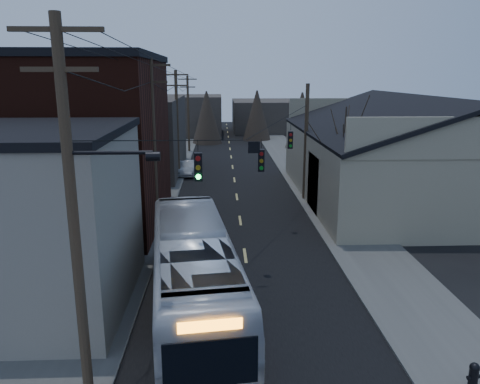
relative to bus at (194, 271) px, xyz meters
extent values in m
cube|color=black|center=(2.31, 21.80, -1.71)|extent=(9.00, 110.00, 0.02)
cube|color=#474744|center=(-4.19, 21.80, -1.66)|extent=(4.00, 110.00, 0.12)
cube|color=#474744|center=(8.81, 21.80, -1.66)|extent=(4.00, 110.00, 0.12)
cube|color=gray|center=(-6.69, 0.80, 1.78)|extent=(8.00, 8.00, 7.00)
cube|color=black|center=(-7.69, 11.80, 3.28)|extent=(10.00, 12.00, 10.00)
cube|color=#38312C|center=(-7.19, 27.80, 1.78)|extent=(9.00, 14.00, 7.00)
cube|color=gray|center=(15.31, 16.80, 0.78)|extent=(16.00, 20.00, 5.00)
cube|color=black|center=(11.31, 16.80, 4.58)|extent=(8.16, 20.60, 2.86)
cube|color=black|center=(19.31, 16.80, 4.58)|extent=(8.16, 20.60, 2.86)
cube|color=#38312C|center=(-3.69, 56.80, 1.28)|extent=(10.00, 12.00, 6.00)
cube|color=#38312C|center=(9.31, 61.80, 0.78)|extent=(12.00, 14.00, 5.00)
cone|color=black|center=(8.81, 11.80, 1.88)|extent=(0.40, 0.40, 7.20)
cylinder|color=#382B1E|center=(-2.69, -5.20, 3.53)|extent=(0.28, 0.28, 10.50)
cube|color=#382B1E|center=(-2.69, -5.20, 8.38)|extent=(2.20, 0.12, 0.12)
cylinder|color=#382B1E|center=(-2.69, 9.80, 3.28)|extent=(0.28, 0.28, 10.00)
cube|color=#382B1E|center=(-2.69, 9.80, 7.88)|extent=(2.20, 0.12, 0.12)
cylinder|color=#382B1E|center=(-2.69, 24.80, 3.03)|extent=(0.28, 0.28, 9.50)
cube|color=#382B1E|center=(-2.69, 24.80, 7.38)|extent=(2.20, 0.12, 0.12)
cylinder|color=#382B1E|center=(-2.69, 39.80, 2.78)|extent=(0.28, 0.28, 9.00)
cube|color=#382B1E|center=(-2.69, 39.80, 6.88)|extent=(2.20, 0.12, 0.12)
cylinder|color=#382B1E|center=(7.31, 16.80, 2.53)|extent=(0.28, 0.28, 8.50)
cube|color=black|center=(0.31, -0.70, 4.23)|extent=(0.28, 0.20, 1.00)
cube|color=black|center=(2.91, 3.80, 3.63)|extent=(0.28, 0.20, 1.00)
cube|color=black|center=(5.11, 9.80, 3.73)|extent=(0.28, 0.20, 1.00)
imported|color=silver|center=(0.00, 0.00, 0.00)|extent=(4.44, 12.64, 3.45)
imported|color=#94979B|center=(-1.99, 26.10, -1.06)|extent=(1.46, 4.04, 1.32)
cylinder|color=black|center=(8.40, -5.18, -1.27)|extent=(0.27, 0.27, 0.67)
sphere|color=black|center=(8.40, -5.18, -0.90)|extent=(0.29, 0.29, 0.29)
cylinder|color=black|center=(8.40, -5.18, -1.21)|extent=(0.41, 0.22, 0.13)
camera|label=1|loc=(1.08, -16.78, 7.34)|focal=35.00mm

